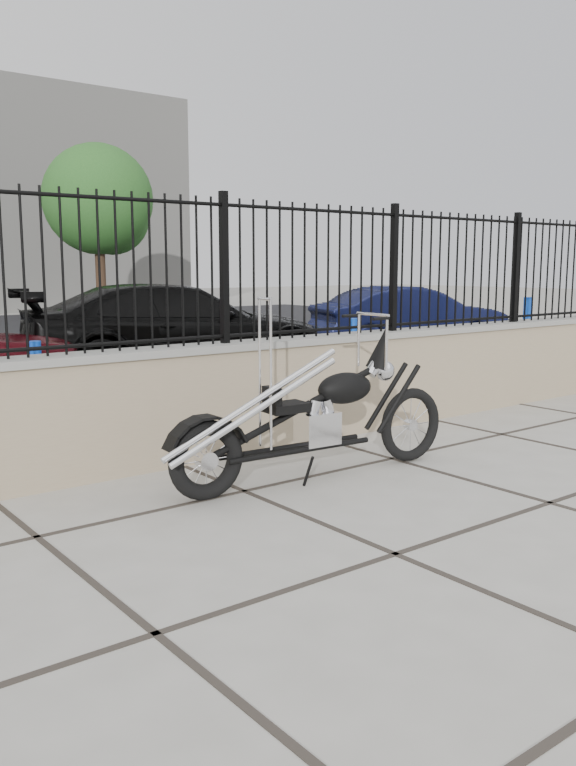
# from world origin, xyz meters

# --- Properties ---
(ground_plane) EXTENTS (90.00, 90.00, 0.00)m
(ground_plane) POSITION_xyz_m (0.00, 0.00, 0.00)
(ground_plane) COLOR #99968E
(ground_plane) RESTS_ON ground
(retaining_wall) EXTENTS (14.00, 0.36, 0.96)m
(retaining_wall) POSITION_xyz_m (0.00, 2.50, 0.48)
(retaining_wall) COLOR gray
(retaining_wall) RESTS_ON ground_plane
(iron_fence) EXTENTS (14.00, 0.08, 1.20)m
(iron_fence) POSITION_xyz_m (0.00, 2.50, 1.56)
(iron_fence) COLOR black
(iron_fence) RESTS_ON retaining_wall
(chopper_motorcycle) EXTENTS (2.38, 0.60, 1.41)m
(chopper_motorcycle) POSITION_xyz_m (-0.92, 1.43, 0.71)
(chopper_motorcycle) COLOR black
(chopper_motorcycle) RESTS_ON ground_plane
(car_black) EXTENTS (4.93, 2.80, 1.35)m
(car_black) POSITION_xyz_m (1.13, 7.10, 0.67)
(car_black) COLOR black
(car_black) RESTS_ON parking_lot
(car_blue) EXTENTS (3.95, 2.42, 1.23)m
(car_blue) POSITION_xyz_m (6.14, 7.05, 0.61)
(car_blue) COLOR black
(car_blue) RESTS_ON parking_lot
(bollard_a) EXTENTS (0.11, 0.11, 0.89)m
(bollard_a) POSITION_xyz_m (-1.99, 4.31, 0.45)
(bollard_a) COLOR #0D1AC8
(bollard_a) RESTS_ON ground_plane
(bollard_b) EXTENTS (0.12, 0.12, 0.89)m
(bollard_b) POSITION_xyz_m (2.64, 4.85, 0.44)
(bollard_b) COLOR #0C2AC0
(bollard_b) RESTS_ON ground_plane
(bollard_c) EXTENTS (0.15, 0.15, 1.08)m
(bollard_c) POSITION_xyz_m (6.61, 4.80, 0.54)
(bollard_c) COLOR #0C4DB5
(bollard_c) RESTS_ON ground_plane
(tree_right) EXTENTS (3.01, 3.01, 5.08)m
(tree_right) POSITION_xyz_m (4.32, 17.05, 3.56)
(tree_right) COLOR #382619
(tree_right) RESTS_ON ground_plane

